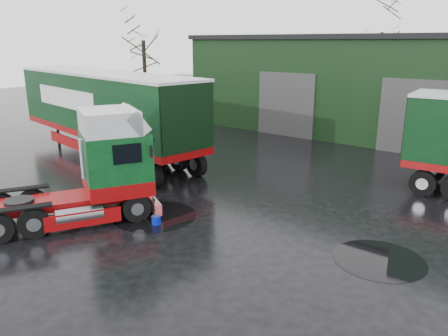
% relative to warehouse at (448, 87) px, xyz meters
% --- Properties ---
extents(ground, '(100.00, 100.00, 0.00)m').
position_rel_warehouse_xyz_m(ground, '(-2.00, -20.00, -3.16)').
color(ground, black).
extents(warehouse, '(32.40, 12.40, 6.30)m').
position_rel_warehouse_xyz_m(warehouse, '(0.00, 0.00, 0.00)').
color(warehouse, black).
rests_on(warehouse, ground).
extents(hero_tractor, '(5.07, 6.56, 3.76)m').
position_rel_warehouse_xyz_m(hero_tractor, '(-6.50, -22.67, -1.28)').
color(hero_tractor, '#0A4019').
rests_on(hero_tractor, ground).
extents(trailer_left, '(14.56, 4.98, 4.44)m').
position_rel_warehouse_xyz_m(trailer_left, '(-12.70, -16.46, -0.94)').
color(trailer_left, silver).
rests_on(trailer_left, ground).
extents(wash_bucket, '(0.40, 0.40, 0.29)m').
position_rel_warehouse_xyz_m(wash_bucket, '(-3.95, -21.04, -3.01)').
color(wash_bucket, '#0817BB').
rests_on(wash_bucket, ground).
extents(tree_left, '(4.40, 4.40, 8.50)m').
position_rel_warehouse_xyz_m(tree_left, '(-19.00, -8.00, 1.09)').
color(tree_left, black).
rests_on(tree_left, ground).
extents(tree_back_a, '(4.40, 4.40, 9.50)m').
position_rel_warehouse_xyz_m(tree_back_a, '(-8.00, 10.00, 1.59)').
color(tree_back_a, black).
rests_on(tree_back_a, ground).
extents(puddle_0, '(2.93, 2.93, 0.01)m').
position_rel_warehouse_xyz_m(puddle_0, '(-4.51, -20.57, -3.15)').
color(puddle_0, black).
rests_on(puddle_0, ground).
extents(puddle_1, '(2.55, 2.55, 0.01)m').
position_rel_warehouse_xyz_m(puddle_1, '(2.77, -18.83, -3.15)').
color(puddle_1, black).
rests_on(puddle_1, ground).
extents(puddle_2, '(3.21, 3.21, 0.01)m').
position_rel_warehouse_xyz_m(puddle_2, '(-7.75, -22.18, -3.15)').
color(puddle_2, black).
rests_on(puddle_2, ground).
extents(puddle_4, '(2.25, 2.25, 0.01)m').
position_rel_warehouse_xyz_m(puddle_4, '(-8.65, -18.96, -3.15)').
color(puddle_4, black).
rests_on(puddle_4, ground).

